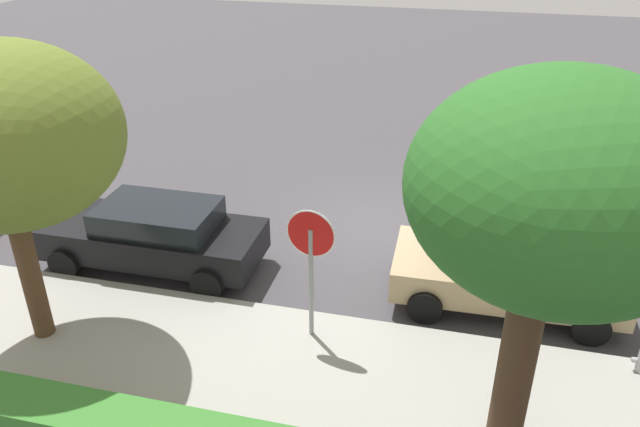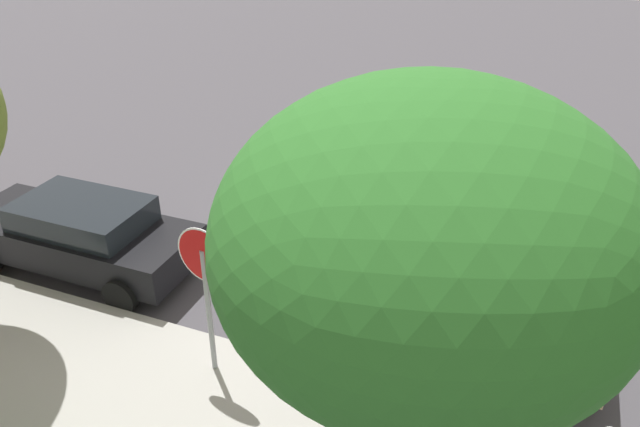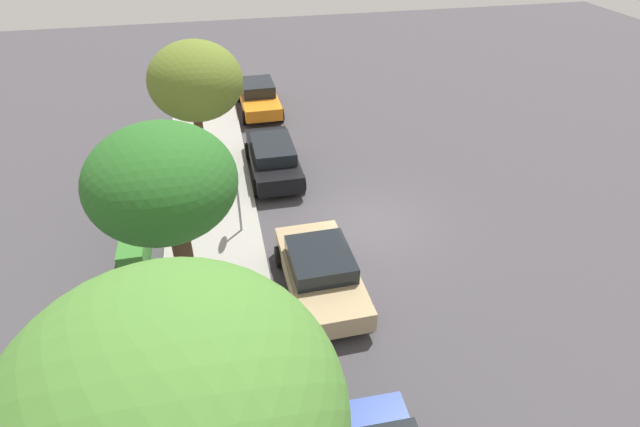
% 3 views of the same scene
% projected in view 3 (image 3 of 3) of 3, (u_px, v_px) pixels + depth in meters
% --- Properties ---
extents(ground_plane, '(60.00, 60.00, 0.00)m').
position_uv_depth(ground_plane, '(372.00, 224.00, 17.03)').
color(ground_plane, '#423F44').
extents(sidewalk_curb, '(32.00, 3.10, 0.14)m').
position_uv_depth(sidewalk_curb, '(214.00, 242.00, 16.06)').
color(sidewalk_curb, '#9E9B93').
rests_on(sidewalk_curb, ground_plane).
extents(stop_sign, '(0.84, 0.12, 2.55)m').
position_uv_depth(stop_sign, '(237.00, 188.00, 15.58)').
color(stop_sign, gray).
rests_on(stop_sign, ground_plane).
extents(parked_car_tan, '(4.22, 2.18, 1.39)m').
position_uv_depth(parked_car_tan, '(321.00, 272.00, 13.90)').
color(parked_car_tan, tan).
rests_on(parked_car_tan, ground_plane).
extents(parked_car_black, '(4.53, 1.95, 1.42)m').
position_uv_depth(parked_car_black, '(273.00, 157.00, 19.46)').
color(parked_car_black, black).
rests_on(parked_car_black, ground_plane).
extents(parked_car_orange, '(4.37, 2.01, 1.42)m').
position_uv_depth(parked_car_orange, '(258.00, 97.00, 24.79)').
color(parked_car_orange, orange).
rests_on(parked_car_orange, ground_plane).
extents(street_tree_near_corner, '(3.39, 3.39, 5.17)m').
position_uv_depth(street_tree_near_corner, '(196.00, 82.00, 17.85)').
color(street_tree_near_corner, '#513823').
rests_on(street_tree_near_corner, ground_plane).
extents(street_tree_mid_block, '(4.53, 4.53, 6.12)m').
position_uv_depth(street_tree_mid_block, '(173.00, 421.00, 6.31)').
color(street_tree_mid_block, brown).
rests_on(street_tree_mid_block, ground_plane).
extents(street_tree_far, '(3.46, 3.46, 5.44)m').
position_uv_depth(street_tree_far, '(162.00, 184.00, 11.33)').
color(street_tree_far, '#422D1E').
rests_on(street_tree_far, ground_plane).
extents(fire_hydrant, '(0.30, 0.22, 0.72)m').
position_uv_depth(fire_hydrant, '(274.00, 350.00, 12.08)').
color(fire_hydrant, '#A5A5A8').
rests_on(fire_hydrant, ground_plane).
extents(front_yard_hedge, '(6.85, 0.74, 0.98)m').
position_uv_depth(front_yard_hedge, '(141.00, 207.00, 17.01)').
color(front_yard_hedge, '#387A2D').
rests_on(front_yard_hedge, ground_plane).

